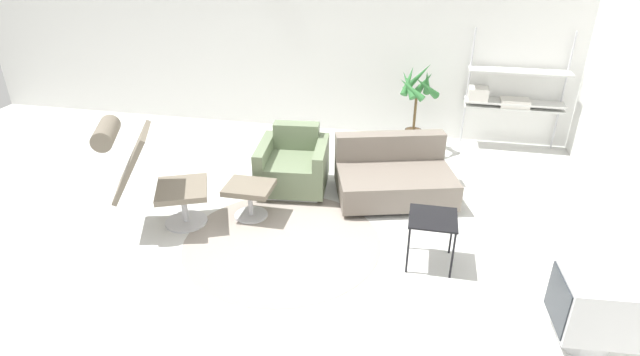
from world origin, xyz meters
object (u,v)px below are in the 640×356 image
(crt_television, at_px, (593,308))
(shelf_unit, at_px, (507,95))
(lounge_chair, at_px, (143,166))
(couch_low, at_px, (393,177))
(side_table, at_px, (433,223))
(armchair_red, at_px, (293,166))
(ottoman, at_px, (250,193))
(potted_plant, at_px, (416,105))

(crt_television, height_order, shelf_unit, shelf_unit)
(lounge_chair, xyz_separation_m, couch_low, (2.40, 1.19, -0.46))
(couch_low, bearing_deg, side_table, 93.32)
(armchair_red, relative_size, shelf_unit, 0.54)
(ottoman, bearing_deg, lounge_chair, -156.71)
(ottoman, xyz_separation_m, shelf_unit, (2.83, 2.53, 0.48))
(couch_low, relative_size, potted_plant, 1.24)
(ottoman, height_order, couch_low, couch_low)
(armchair_red, bearing_deg, shelf_unit, -150.73)
(armchair_red, distance_m, side_table, 2.01)
(couch_low, relative_size, side_table, 3.03)
(lounge_chair, bearing_deg, ottoman, 90.00)
(crt_television, bearing_deg, side_table, 50.75)
(potted_plant, bearing_deg, ottoman, -126.64)
(armchair_red, relative_size, crt_television, 1.41)
(armchair_red, relative_size, side_table, 1.79)
(lounge_chair, bearing_deg, crt_television, 54.78)
(lounge_chair, relative_size, crt_television, 1.88)
(shelf_unit, bearing_deg, armchair_red, -144.91)
(ottoman, distance_m, shelf_unit, 3.82)
(lounge_chair, xyz_separation_m, ottoman, (0.94, 0.40, -0.41))
(side_table, relative_size, crt_television, 0.79)
(lounge_chair, distance_m, crt_television, 4.09)
(lounge_chair, relative_size, couch_low, 0.78)
(ottoman, distance_m, crt_television, 3.30)
(couch_low, xyz_separation_m, potted_plant, (0.16, 1.39, 0.42))
(lounge_chair, height_order, crt_television, lounge_chair)
(couch_low, height_order, crt_television, couch_low)
(potted_plant, bearing_deg, couch_low, -96.64)
(crt_television, bearing_deg, lounge_chair, 73.39)
(crt_television, distance_m, potted_plant, 3.73)
(armchair_red, distance_m, couch_low, 1.18)
(potted_plant, xyz_separation_m, shelf_unit, (1.20, 0.35, 0.11))
(armchair_red, bearing_deg, side_table, 137.63)
(armchair_red, height_order, shelf_unit, shelf_unit)
(side_table, height_order, shelf_unit, shelf_unit)
(lounge_chair, distance_m, shelf_unit, 4.77)
(shelf_unit, bearing_deg, potted_plant, -163.87)
(side_table, distance_m, crt_television, 1.41)
(ottoman, bearing_deg, shelf_unit, 41.84)
(couch_low, distance_m, potted_plant, 1.46)
(ottoman, height_order, armchair_red, armchair_red)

